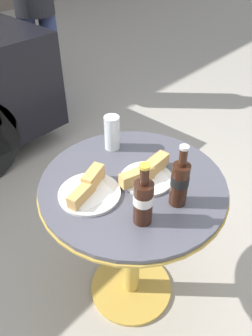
{
  "coord_description": "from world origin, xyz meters",
  "views": [
    {
      "loc": [
        -0.74,
        -0.64,
        1.62
      ],
      "look_at": [
        0.0,
        0.04,
        0.81
      ],
      "focal_mm": 35.0,
      "sensor_mm": 36.0,
      "label": 1
    }
  ],
  "objects_px": {
    "lunch_plate_near": "(89,190)",
    "drinking_glass": "(112,134)",
    "bistro_table": "(132,215)",
    "cola_bottle_left": "(143,200)",
    "cola_bottle_right": "(180,182)",
    "lunch_plate_far": "(147,174)"
  },
  "relations": [
    {
      "from": "bistro_table",
      "to": "drinking_glass",
      "type": "bearing_deg",
      "value": 62.98
    },
    {
      "from": "lunch_plate_near",
      "to": "drinking_glass",
      "type": "bearing_deg",
      "value": 28.02
    },
    {
      "from": "bistro_table",
      "to": "lunch_plate_far",
      "type": "distance_m",
      "value": 0.23
    },
    {
      "from": "cola_bottle_left",
      "to": "bistro_table",
      "type": "bearing_deg",
      "value": 50.68
    },
    {
      "from": "cola_bottle_right",
      "to": "lunch_plate_far",
      "type": "distance_m",
      "value": 0.19
    },
    {
      "from": "cola_bottle_left",
      "to": "cola_bottle_right",
      "type": "bearing_deg",
      "value": -13.52
    },
    {
      "from": "bistro_table",
      "to": "lunch_plate_near",
      "type": "bearing_deg",
      "value": 154.78
    },
    {
      "from": "cola_bottle_left",
      "to": "drinking_glass",
      "type": "xyz_separation_m",
      "value": [
        0.24,
        0.38,
        -0.02
      ]
    },
    {
      "from": "bistro_table",
      "to": "cola_bottle_right",
      "type": "relative_size",
      "value": 3.03
    },
    {
      "from": "cola_bottle_left",
      "to": "drinking_glass",
      "type": "height_order",
      "value": "cola_bottle_left"
    },
    {
      "from": "cola_bottle_left",
      "to": "cola_bottle_right",
      "type": "xyz_separation_m",
      "value": [
        0.15,
        -0.04,
        0.0
      ]
    },
    {
      "from": "cola_bottle_left",
      "to": "lunch_plate_far",
      "type": "distance_m",
      "value": 0.23
    },
    {
      "from": "cola_bottle_right",
      "to": "cola_bottle_left",
      "type": "bearing_deg",
      "value": 166.48
    },
    {
      "from": "cola_bottle_right",
      "to": "lunch_plate_near",
      "type": "relative_size",
      "value": 1.06
    },
    {
      "from": "drinking_glass",
      "to": "cola_bottle_right",
      "type": "bearing_deg",
      "value": -102.06
    },
    {
      "from": "cola_bottle_right",
      "to": "lunch_plate_near",
      "type": "xyz_separation_m",
      "value": [
        -0.19,
        0.27,
        -0.08
      ]
    },
    {
      "from": "cola_bottle_right",
      "to": "drinking_glass",
      "type": "xyz_separation_m",
      "value": [
        0.09,
        0.42,
        -0.03
      ]
    },
    {
      "from": "bistro_table",
      "to": "cola_bottle_right",
      "type": "distance_m",
      "value": 0.35
    },
    {
      "from": "cola_bottle_left",
      "to": "cola_bottle_right",
      "type": "relative_size",
      "value": 0.97
    },
    {
      "from": "drinking_glass",
      "to": "bistro_table",
      "type": "bearing_deg",
      "value": -117.02
    },
    {
      "from": "drinking_glass",
      "to": "lunch_plate_far",
      "type": "xyz_separation_m",
      "value": [
        -0.06,
        -0.25,
        -0.05
      ]
    },
    {
      "from": "lunch_plate_near",
      "to": "bistro_table",
      "type": "bearing_deg",
      "value": -25.22
    }
  ]
}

